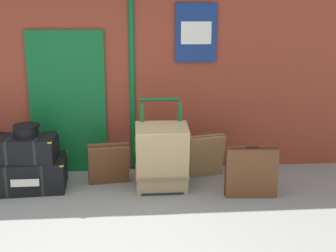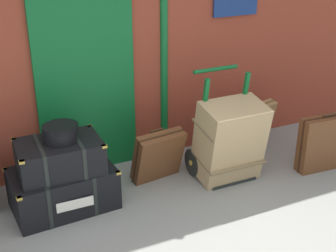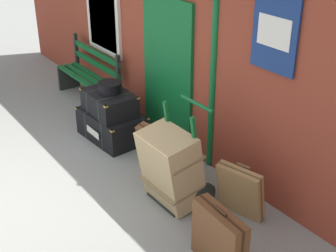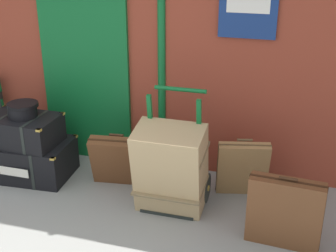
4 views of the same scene
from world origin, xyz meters
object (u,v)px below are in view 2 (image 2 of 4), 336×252
at_px(steamer_trunk_middle, 60,157).
at_px(suitcase_beige, 158,156).
at_px(steamer_trunk_base, 63,188).
at_px(porters_trolley, 221,151).
at_px(round_hatbox, 60,132).
at_px(suitcase_brown, 254,127).
at_px(suitcase_charcoal, 325,143).
at_px(large_brown_trunk, 229,141).

bearing_deg(steamer_trunk_middle, suitcase_beige, 5.11).
relative_size(steamer_trunk_base, porters_trolley, 0.87).
distance_m(round_hatbox, suitcase_beige, 1.20).
bearing_deg(steamer_trunk_base, suitcase_brown, 5.73).
distance_m(steamer_trunk_middle, round_hatbox, 0.26).
bearing_deg(round_hatbox, suitcase_charcoal, -9.33).
relative_size(steamer_trunk_middle, large_brown_trunk, 0.87).
bearing_deg(suitcase_beige, steamer_trunk_base, -175.86).
bearing_deg(porters_trolley, suitcase_charcoal, -20.62).
height_order(suitcase_beige, suitcase_charcoal, suitcase_charcoal).
bearing_deg(suitcase_beige, round_hatbox, -175.22).
relative_size(round_hatbox, large_brown_trunk, 0.37).
height_order(suitcase_brown, suitcase_charcoal, suitcase_charcoal).
relative_size(round_hatbox, suitcase_beige, 0.56).
height_order(steamer_trunk_middle, suitcase_beige, steamer_trunk_middle).
bearing_deg(suitcase_brown, large_brown_trunk, -144.17).
xyz_separation_m(large_brown_trunk, suitcase_beige, (-0.72, 0.31, -0.17)).
bearing_deg(round_hatbox, steamer_trunk_base, 153.87).
xyz_separation_m(round_hatbox, suitcase_brown, (2.45, 0.26, -0.51)).
height_order(steamer_trunk_base, round_hatbox, round_hatbox).
height_order(suitcase_brown, suitcase_beige, suitcase_brown).
distance_m(steamer_trunk_base, round_hatbox, 0.63).
bearing_deg(suitcase_charcoal, suitcase_brown, 122.97).
bearing_deg(suitcase_beige, steamer_trunk_middle, -174.89).
xyz_separation_m(large_brown_trunk, suitcase_brown, (0.66, 0.48, -0.15)).
bearing_deg(porters_trolley, large_brown_trunk, -90.00).
bearing_deg(steamer_trunk_middle, large_brown_trunk, -6.72).
height_order(large_brown_trunk, suitcase_beige, large_brown_trunk).
relative_size(porters_trolley, suitcase_brown, 1.83).
distance_m(porters_trolley, large_brown_trunk, 0.26).
height_order(porters_trolley, suitcase_charcoal, porters_trolley).
relative_size(steamer_trunk_base, suitcase_charcoal, 1.52).
xyz_separation_m(steamer_trunk_base, suitcase_brown, (2.47, 0.25, 0.11)).
height_order(steamer_trunk_base, suitcase_brown, suitcase_brown).
relative_size(round_hatbox, suitcase_charcoal, 0.50).
bearing_deg(porters_trolley, round_hatbox, 178.38).
relative_size(round_hatbox, suitcase_brown, 0.52).
height_order(steamer_trunk_base, suitcase_beige, suitcase_beige).
height_order(steamer_trunk_middle, suitcase_brown, steamer_trunk_middle).
xyz_separation_m(porters_trolley, suitcase_beige, (-0.72, 0.14, 0.03)).
relative_size(steamer_trunk_middle, porters_trolley, 0.68).
bearing_deg(steamer_trunk_base, suitcase_beige, 4.14).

